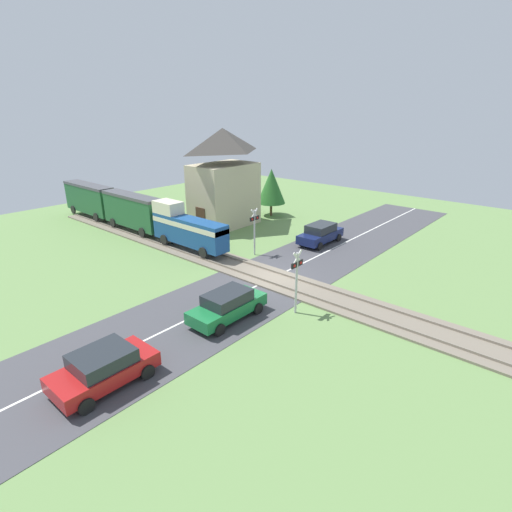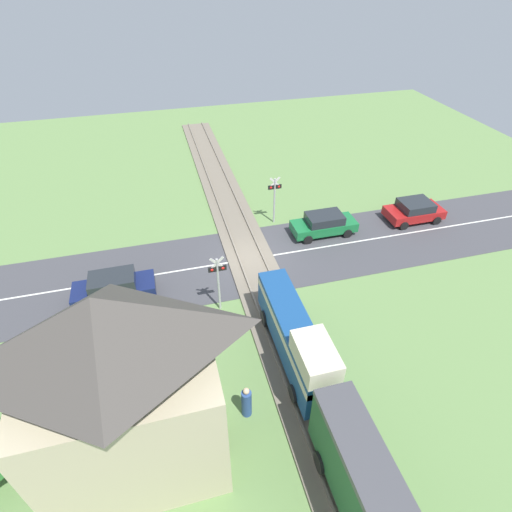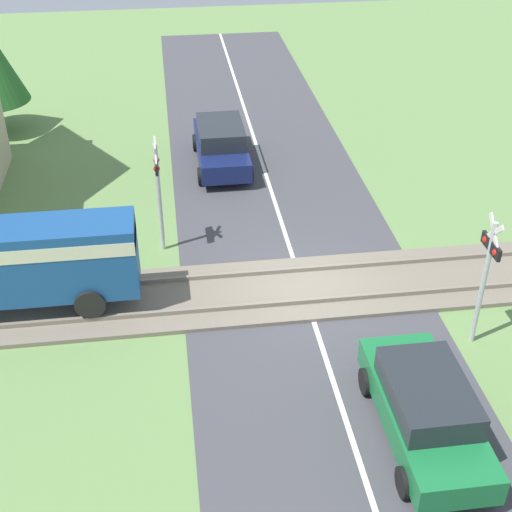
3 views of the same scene
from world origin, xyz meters
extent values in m
plane|color=#66894C|center=(0.00, 0.00, 0.00)|extent=(60.00, 60.00, 0.00)
cube|color=#424247|center=(0.00, 0.00, 0.01)|extent=(48.00, 6.40, 0.02)
cube|color=silver|center=(0.00, 0.00, 0.02)|extent=(48.00, 0.12, 0.00)
cube|color=#756B5B|center=(0.00, 0.00, 0.06)|extent=(2.80, 48.00, 0.12)
cube|color=slate|center=(-0.72, 0.00, 0.18)|extent=(0.10, 48.00, 0.12)
cube|color=slate|center=(0.72, 0.00, 0.18)|extent=(0.10, 48.00, 0.12)
cylinder|color=black|center=(-0.72, 5.46, 0.62)|extent=(0.14, 0.76, 0.76)
cylinder|color=black|center=(0.72, 5.46, 0.62)|extent=(0.14, 0.76, 0.76)
cube|color=#197038|center=(-5.30, -1.44, 0.60)|extent=(4.21, 1.64, 0.61)
cube|color=#23282D|center=(-5.30, -1.44, 1.19)|extent=(2.31, 1.51, 0.56)
cylinder|color=black|center=(-3.93, -0.62, 0.30)|extent=(0.60, 0.18, 0.60)
cylinder|color=black|center=(-3.93, -2.26, 0.30)|extent=(0.60, 0.18, 0.60)
cylinder|color=black|center=(-6.67, -0.62, 0.30)|extent=(0.60, 0.18, 0.60)
cylinder|color=black|center=(-6.67, -2.26, 0.30)|extent=(0.60, 0.18, 0.60)
cube|color=#141E4C|center=(7.83, 1.44, 0.62)|extent=(4.25, 1.67, 0.64)
cube|color=#23282D|center=(7.83, 1.44, 1.25)|extent=(2.34, 1.53, 0.61)
cylinder|color=black|center=(6.45, 0.61, 0.30)|extent=(0.60, 0.18, 0.60)
cylinder|color=black|center=(6.45, 2.27, 0.30)|extent=(0.60, 0.18, 0.60)
cylinder|color=black|center=(9.21, 0.61, 0.30)|extent=(0.60, 0.18, 0.60)
cylinder|color=black|center=(9.21, 2.27, 0.30)|extent=(0.60, 0.18, 0.60)
cylinder|color=#B7B7B7|center=(-2.57, -3.63, 1.65)|extent=(0.12, 0.12, 3.29)
cube|color=black|center=(-2.57, -3.63, 2.70)|extent=(0.90, 0.08, 0.28)
sphere|color=red|center=(-2.84, -3.63, 2.70)|extent=(0.18, 0.18, 0.18)
sphere|color=red|center=(-2.30, -3.63, 2.70)|extent=(0.18, 0.18, 0.18)
cube|color=silver|center=(-2.57, -3.63, 3.04)|extent=(0.72, 0.04, 0.72)
cube|color=silver|center=(-2.57, -3.63, 3.04)|extent=(0.72, 0.04, 0.72)
cylinder|color=#B7B7B7|center=(2.57, 3.63, 1.65)|extent=(0.12, 0.12, 3.29)
cube|color=black|center=(2.57, 3.63, 2.70)|extent=(0.90, 0.08, 0.28)
sphere|color=red|center=(2.84, 3.63, 2.70)|extent=(0.18, 0.18, 0.18)
sphere|color=red|center=(2.30, 3.63, 2.70)|extent=(0.18, 0.18, 0.18)
cube|color=silver|center=(2.57, 3.63, 3.04)|extent=(0.72, 0.04, 0.72)
cube|color=silver|center=(2.57, 3.63, 3.04)|extent=(0.72, 0.04, 0.72)
camera|label=1|loc=(-17.74, -14.05, 9.98)|focal=28.00mm
camera|label=2|loc=(4.58, 18.49, 15.01)|focal=28.00mm
camera|label=3|loc=(-15.02, 3.31, 11.12)|focal=50.00mm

